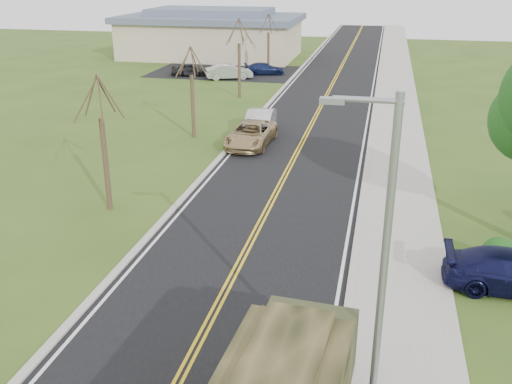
% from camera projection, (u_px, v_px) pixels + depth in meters
% --- Properties ---
extents(ground, '(160.00, 160.00, 0.00)m').
position_uv_depth(ground, '(183.00, 374.00, 15.38)').
color(ground, '#334C19').
rests_on(ground, ground).
extents(road, '(8.00, 120.00, 0.01)m').
position_uv_depth(road, '(331.00, 88.00, 51.66)').
color(road, black).
rests_on(road, ground).
extents(curb_right, '(0.30, 120.00, 0.12)m').
position_uv_depth(curb_right, '(377.00, 89.00, 50.79)').
color(curb_right, '#9E998E').
rests_on(curb_right, ground).
extents(sidewalk_right, '(3.20, 120.00, 0.10)m').
position_uv_depth(sidewalk_right, '(397.00, 90.00, 50.44)').
color(sidewalk_right, '#9E998E').
rests_on(sidewalk_right, ground).
extents(curb_left, '(0.30, 120.00, 0.10)m').
position_uv_depth(curb_left, '(286.00, 85.00, 52.49)').
color(curb_left, '#9E998E').
rests_on(curb_left, ground).
extents(street_light, '(1.65, 0.22, 8.00)m').
position_uv_depth(street_light, '(380.00, 255.00, 12.29)').
color(street_light, gray).
rests_on(street_light, ground).
extents(bare_tree_a, '(1.93, 2.26, 6.08)m').
position_uv_depth(bare_tree_a, '(105.00, 153.00, 24.91)').
color(bare_tree_a, '#38281C').
rests_on(bare_tree_a, ground).
extents(bare_tree_b, '(1.83, 2.14, 5.73)m').
position_uv_depth(bare_tree_b, '(193.00, 99.00, 35.85)').
color(bare_tree_b, '#38281C').
rests_on(bare_tree_b, ground).
extents(bare_tree_c, '(2.04, 2.39, 6.42)m').
position_uv_depth(bare_tree_c, '(239.00, 64.00, 46.62)').
color(bare_tree_c, '#38281C').
rests_on(bare_tree_c, ground).
extents(bare_tree_d, '(1.88, 2.20, 5.91)m').
position_uv_depth(bare_tree_d, '(268.00, 48.00, 57.59)').
color(bare_tree_d, '#38281C').
rests_on(bare_tree_d, ground).
extents(commercial_building, '(25.50, 21.50, 5.65)m').
position_uv_depth(commercial_building, '(212.00, 34.00, 68.41)').
color(commercial_building, tan).
rests_on(commercial_building, ground).
extents(suv_champagne, '(2.59, 5.26, 1.44)m').
position_uv_depth(suv_champagne, '(251.00, 134.00, 34.72)').
color(suv_champagne, tan).
rests_on(suv_champagne, ground).
extents(sedan_silver, '(1.94, 4.84, 1.56)m').
position_uv_depth(sedan_silver, '(259.00, 123.00, 36.99)').
color(sedan_silver, silver).
rests_on(sedan_silver, ground).
extents(lot_car_dark, '(4.06, 2.42, 1.30)m').
position_uv_depth(lot_car_dark, '(190.00, 69.00, 56.96)').
color(lot_car_dark, black).
rests_on(lot_car_dark, ground).
extents(lot_car_silver, '(4.74, 3.32, 1.48)m').
position_uv_depth(lot_car_silver, '(229.00, 72.00, 55.25)').
color(lot_car_silver, '#AEAFB3').
rests_on(lot_car_silver, ground).
extents(lot_car_navy, '(4.38, 2.83, 1.18)m').
position_uv_depth(lot_car_navy, '(264.00, 69.00, 57.66)').
color(lot_car_navy, '#10183C').
rests_on(lot_car_navy, ground).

